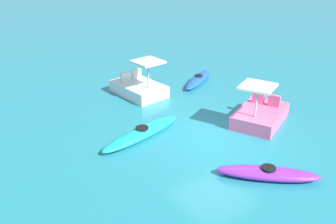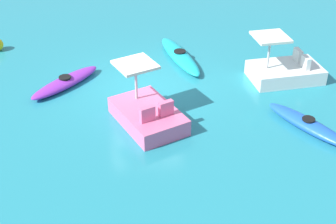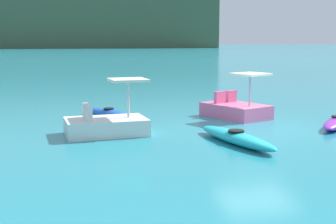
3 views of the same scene
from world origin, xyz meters
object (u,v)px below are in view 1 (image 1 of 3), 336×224
Objects in this scene: kayak_blue at (198,79)px; kayak_purple at (268,173)px; kayak_cyan at (142,133)px; pedal_boat_pink at (260,114)px; pedal_boat_white at (139,87)px.

kayak_blue is 1.09× the size of kayak_purple.
pedal_boat_pink is at bearing 70.15° from kayak_cyan.
pedal_boat_pink is (1.50, 4.17, 0.17)m from kayak_cyan.
kayak_purple is at bearing -2.10° from pedal_boat_white.
pedal_boat_white is at bearing 150.75° from kayak_cyan.
pedal_boat_pink is at bearing 135.97° from kayak_purple.
kayak_cyan is at bearing -58.12° from kayak_blue.
kayak_purple is 0.99× the size of pedal_boat_white.
kayak_blue and kayak_purple have the same top height.
kayak_blue is 7.97m from kayak_purple.
pedal_boat_white reaches higher than kayak_blue.
pedal_boat_pink is (4.61, -0.83, 0.17)m from kayak_blue.
pedal_boat_white is (-7.54, 0.28, 0.17)m from kayak_purple.
kayak_blue is 0.78× the size of kayak_cyan.
pedal_boat_pink is 5.41m from pedal_boat_white.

